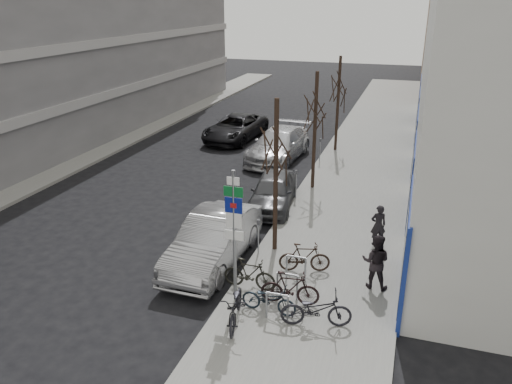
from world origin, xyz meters
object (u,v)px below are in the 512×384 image
Objects in this scene: tree_mid at (316,103)px; bike_near_left at (236,304)px; bike_mid_inner at (249,274)px; meter_mid at (296,181)px; parked_car_back at (279,145)px; pedestrian_near at (378,225)px; bike_near_right at (290,288)px; meter_back at (320,148)px; lane_car at (235,128)px; bike_far_curb at (316,307)px; bike_mid_curb at (269,297)px; parked_car_front at (214,240)px; pedestrian_far at (376,261)px; tree_far at (339,82)px; highway_sign_pole at (234,230)px; bike_far_inner at (305,257)px; parked_car_mid at (273,191)px; bike_rack at (287,283)px; tree_near at (276,141)px; meter_front at (258,233)px.

tree_mid reaches higher than bike_near_left.
meter_mid is at bearing 3.62° from bike_mid_inner.
parked_car_back is 3.84× the size of pedestrian_near.
bike_near_right is 14.40m from parked_car_back.
meter_back reaches higher than bike_mid_inner.
lane_car is (-6.68, 18.24, 0.05)m from bike_near_left.
bike_far_curb is at bearing -66.51° from parked_car_back.
bike_mid_curb is 0.84× the size of bike_far_curb.
meter_mid is at bearing 81.97° from bike_near_left.
parked_car_front is 2.93× the size of pedestrian_far.
parked_car_front is at bearing -97.05° from tree_far.
parked_car_back is at bearing 124.15° from tree_mid.
highway_sign_pole is 0.76× the size of tree_mid.
tree_mid reaches higher than bike_far_inner.
bike_near_left is at bearing 131.27° from bike_near_right.
bike_near_right is 0.30× the size of parked_car_back.
parked_car_mid is at bearing -56.40° from lane_car.
tree_mid is 2.86× the size of bike_far_curb.
bike_far_inner is (0.14, 1.69, -0.00)m from bike_rack.
bike_near_right is 7.55m from parked_car_mid.
tree_mid is at bearing -90.00° from tree_far.
bike_rack is 3.37m from parked_car_front.
meter_mid is at bearing -93.22° from tree_far.
bike_near_right is 1.21m from bike_far_curb.
tree_far reaches higher than bike_rack.
parked_car_front reaches higher than bike_far_curb.
tree_far is at bearing 44.56° from parked_car_back.
parked_car_mid is at bearing -72.25° from parked_car_back.
highway_sign_pole is at bearing -64.71° from lane_car.
highway_sign_pole reaches higher than pedestrian_far.
tree_far is at bearing 90.00° from tree_near.
bike_far_inner is 12.55m from parked_car_back.
tree_near is 3.29× the size of bike_far_inner.
parked_car_mid is (0.57, 5.27, -0.12)m from parked_car_front.
parked_car_mid reaches higher than meter_front.
bike_mid_inner is 2.04m from bike_far_inner.
pedestrian_near is (2.08, 2.65, 0.26)m from bike_far_inner.
meter_back is at bearing 97.02° from bike_rack.
bike_far_curb is at bearing -117.31° from bike_mid_inner.
bike_near_right is (1.35, -3.16, -3.43)m from tree_near.
tree_mid is 5.95m from parked_car_back.
parked_car_back is at bearing 4.74° from bike_far_curb.
meter_front is at bearing -90.00° from meter_back.
parked_car_front is (-2.66, 2.42, 0.21)m from bike_mid_curb.
tree_far is at bearing 6.67° from bike_mid_curb.
bike_mid_inner is 0.28× the size of parked_car_back.
bike_far_curb is (2.27, -16.94, -3.37)m from tree_far.
bike_mid_curb is (0.89, -16.75, -3.46)m from tree_far.
parked_car_mid is (-1.20, -9.06, -3.37)m from tree_far.
bike_mid_inner is at bearing -90.53° from tree_near.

